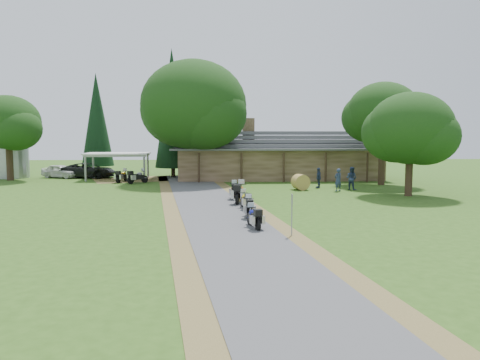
{
  "coord_description": "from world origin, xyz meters",
  "views": [
    {
      "loc": [
        -0.15,
        -24.25,
        4.49
      ],
      "look_at": [
        1.21,
        5.44,
        1.6
      ],
      "focal_mm": 35.0,
      "sensor_mm": 36.0,
      "label": 1
    }
  ],
  "objects_px": {
    "motorcycle_carport_a": "(122,176)",
    "motorcycle_row_e": "(234,190)",
    "motorcycle_row_b": "(249,206)",
    "motorcycle_row_c": "(245,200)",
    "motorcycle_carport_b": "(138,176)",
    "car_dark_suv": "(88,167)",
    "lodge": "(278,154)",
    "silo": "(11,145)",
    "motorcycle_row_a": "(254,216)",
    "hay_bale": "(301,182)",
    "motorcycle_row_d": "(240,192)",
    "car_white_sedan": "(61,169)",
    "carport": "(118,166)"
  },
  "relations": [
    {
      "from": "lodge",
      "to": "motorcycle_row_d",
      "type": "bearing_deg",
      "value": -104.95
    },
    {
      "from": "motorcycle_row_a",
      "to": "motorcycle_row_e",
      "type": "relative_size",
      "value": 0.92
    },
    {
      "from": "carport",
      "to": "motorcycle_row_b",
      "type": "relative_size",
      "value": 3.57
    },
    {
      "from": "motorcycle_row_a",
      "to": "motorcycle_row_c",
      "type": "bearing_deg",
      "value": -12.11
    },
    {
      "from": "silo",
      "to": "motorcycle_row_a",
      "type": "height_order",
      "value": "silo"
    },
    {
      "from": "motorcycle_row_b",
      "to": "hay_bale",
      "type": "xyz_separation_m",
      "value": [
        5.03,
        12.51,
        0.04
      ]
    },
    {
      "from": "motorcycle_row_b",
      "to": "motorcycle_row_c",
      "type": "bearing_deg",
      "value": 1.4
    },
    {
      "from": "motorcycle_row_a",
      "to": "motorcycle_row_b",
      "type": "bearing_deg",
      "value": -12.24
    },
    {
      "from": "car_white_sedan",
      "to": "car_dark_suv",
      "type": "xyz_separation_m",
      "value": [
        2.83,
        -0.02,
        0.28
      ]
    },
    {
      "from": "car_dark_suv",
      "to": "motorcycle_row_d",
      "type": "xyz_separation_m",
      "value": [
        14.95,
        -18.78,
        -0.43
      ]
    },
    {
      "from": "motorcycle_row_a",
      "to": "motorcycle_row_b",
      "type": "relative_size",
      "value": 0.98
    },
    {
      "from": "carport",
      "to": "motorcycle_row_e",
      "type": "relative_size",
      "value": 3.38
    },
    {
      "from": "motorcycle_carport_a",
      "to": "hay_bale",
      "type": "relative_size",
      "value": 1.49
    },
    {
      "from": "lodge",
      "to": "silo",
      "type": "height_order",
      "value": "silo"
    },
    {
      "from": "silo",
      "to": "motorcycle_row_d",
      "type": "distance_m",
      "value": 30.06
    },
    {
      "from": "lodge",
      "to": "motorcycle_row_e",
      "type": "height_order",
      "value": "lodge"
    },
    {
      "from": "motorcycle_row_c",
      "to": "motorcycle_row_e",
      "type": "height_order",
      "value": "motorcycle_row_e"
    },
    {
      "from": "motorcycle_row_a",
      "to": "motorcycle_row_d",
      "type": "height_order",
      "value": "motorcycle_row_d"
    },
    {
      "from": "lodge",
      "to": "car_dark_suv",
      "type": "height_order",
      "value": "lodge"
    },
    {
      "from": "motorcycle_row_e",
      "to": "silo",
      "type": "bearing_deg",
      "value": 54.87
    },
    {
      "from": "silo",
      "to": "motorcycle_row_b",
      "type": "relative_size",
      "value": 4.0
    },
    {
      "from": "motorcycle_row_c",
      "to": "motorcycle_carport_a",
      "type": "xyz_separation_m",
      "value": [
        -10.69,
        16.32,
        0.07
      ]
    },
    {
      "from": "car_white_sedan",
      "to": "motorcycle_row_a",
      "type": "height_order",
      "value": "car_white_sedan"
    },
    {
      "from": "lodge",
      "to": "motorcycle_row_b",
      "type": "xyz_separation_m",
      "value": [
        -4.5,
        -23.12,
        -1.86
      ]
    },
    {
      "from": "car_dark_suv",
      "to": "motorcycle_carport_a",
      "type": "height_order",
      "value": "car_dark_suv"
    },
    {
      "from": "silo",
      "to": "motorcycle_row_b",
      "type": "xyz_separation_m",
      "value": [
        23.2,
        -24.53,
        -2.87
      ]
    },
    {
      "from": "motorcycle_row_d",
      "to": "motorcycle_row_e",
      "type": "height_order",
      "value": "motorcycle_row_d"
    },
    {
      "from": "car_white_sedan",
      "to": "car_dark_suv",
      "type": "bearing_deg",
      "value": -66.81
    },
    {
      "from": "motorcycle_row_e",
      "to": "hay_bale",
      "type": "height_order",
      "value": "hay_bale"
    },
    {
      "from": "lodge",
      "to": "car_white_sedan",
      "type": "xyz_separation_m",
      "value": [
        -22.55,
        0.96,
        -1.56
      ]
    },
    {
      "from": "car_dark_suv",
      "to": "motorcycle_row_e",
      "type": "bearing_deg",
      "value": -129.2
    },
    {
      "from": "motorcycle_row_b",
      "to": "hay_bale",
      "type": "bearing_deg",
      "value": -21.32
    },
    {
      "from": "motorcycle_row_b",
      "to": "car_dark_suv",
      "type": "bearing_deg",
      "value": 32.88
    },
    {
      "from": "motorcycle_row_b",
      "to": "motorcycle_row_a",
      "type": "bearing_deg",
      "value": -178.87
    },
    {
      "from": "car_white_sedan",
      "to": "motorcycle_row_d",
      "type": "bearing_deg",
      "value": -112.94
    },
    {
      "from": "motorcycle_carport_b",
      "to": "car_dark_suv",
      "type": "bearing_deg",
      "value": 91.38
    },
    {
      "from": "motorcycle_row_e",
      "to": "motorcycle_carport_b",
      "type": "bearing_deg",
      "value": 40.41
    },
    {
      "from": "carport",
      "to": "motorcycle_row_e",
      "type": "height_order",
      "value": "carport"
    },
    {
      "from": "lodge",
      "to": "motorcycle_carport_b",
      "type": "relative_size",
      "value": 10.88
    },
    {
      "from": "motorcycle_row_a",
      "to": "silo",
      "type": "bearing_deg",
      "value": 27.35
    },
    {
      "from": "car_dark_suv",
      "to": "motorcycle_row_a",
      "type": "height_order",
      "value": "car_dark_suv"
    },
    {
      "from": "motorcycle_carport_a",
      "to": "motorcycle_row_e",
      "type": "bearing_deg",
      "value": -120.88
    },
    {
      "from": "silo",
      "to": "hay_bale",
      "type": "bearing_deg",
      "value": -23.06
    },
    {
      "from": "lodge",
      "to": "motorcycle_carport_b",
      "type": "bearing_deg",
      "value": -160.13
    },
    {
      "from": "motorcycle_row_c",
      "to": "hay_bale",
      "type": "height_order",
      "value": "hay_bale"
    },
    {
      "from": "motorcycle_carport_b",
      "to": "hay_bale",
      "type": "xyz_separation_m",
      "value": [
        14.15,
        -5.69,
        -0.04
      ]
    },
    {
      "from": "motorcycle_row_b",
      "to": "motorcycle_row_e",
      "type": "relative_size",
      "value": 0.95
    },
    {
      "from": "car_white_sedan",
      "to": "motorcycle_carport_b",
      "type": "relative_size",
      "value": 2.71
    },
    {
      "from": "motorcycle_row_d",
      "to": "motorcycle_carport_a",
      "type": "distance_m",
      "value": 17.4
    },
    {
      "from": "car_dark_suv",
      "to": "motorcycle_row_c",
      "type": "bearing_deg",
      "value": -134.99
    }
  ]
}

